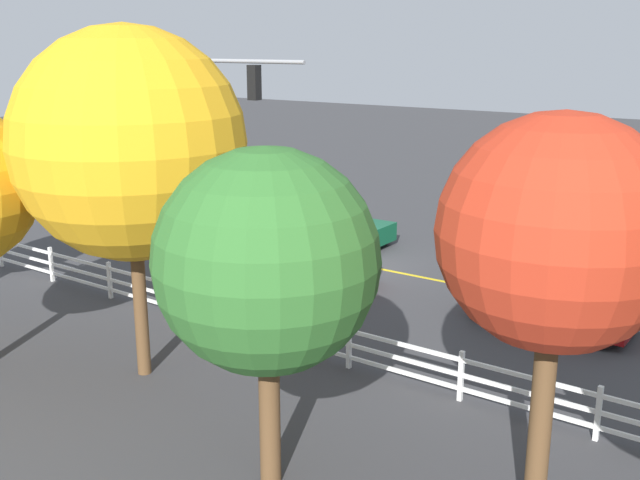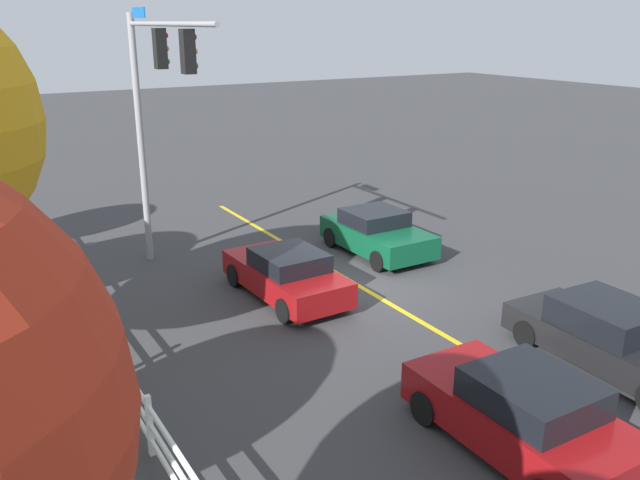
% 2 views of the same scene
% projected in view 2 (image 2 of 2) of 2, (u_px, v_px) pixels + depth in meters
% --- Properties ---
extents(ground_plane, '(120.00, 120.00, 0.00)m').
position_uv_depth(ground_plane, '(360.00, 287.00, 18.63)').
color(ground_plane, '#38383A').
extents(lane_center_stripe, '(28.00, 0.16, 0.01)m').
position_uv_depth(lane_center_stripe, '(458.00, 343.00, 15.38)').
color(lane_center_stripe, gold).
rests_on(lane_center_stripe, ground_plane).
extents(signal_assembly, '(6.36, 0.38, 7.44)m').
position_uv_depth(signal_assembly, '(155.00, 96.00, 17.85)').
color(signal_assembly, gray).
rests_on(signal_assembly, ground_plane).
extents(car_1, '(4.73, 2.08, 1.41)m').
position_uv_depth(car_1, '(612.00, 338.00, 14.15)').
color(car_1, black).
rests_on(car_1, ground_plane).
extents(car_2, '(4.22, 1.98, 1.35)m').
position_uv_depth(car_2, '(286.00, 274.00, 17.76)').
color(car_2, maroon).
rests_on(car_2, ground_plane).
extents(car_3, '(3.91, 2.04, 1.39)m').
position_uv_depth(car_3, '(377.00, 233.00, 21.16)').
color(car_3, '#0C4C2D').
rests_on(car_3, ground_plane).
extents(car_4, '(4.20, 2.02, 1.48)m').
position_uv_depth(car_4, '(523.00, 414.00, 11.32)').
color(car_4, maroon).
rests_on(car_4, ground_plane).
extents(white_rail_fence, '(26.10, 0.10, 1.15)m').
position_uv_depth(white_rail_fence, '(126.00, 386.00, 12.41)').
color(white_rail_fence, white).
rests_on(white_rail_fence, ground_plane).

